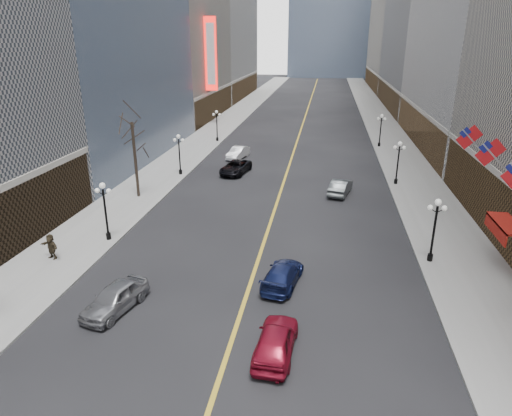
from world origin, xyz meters
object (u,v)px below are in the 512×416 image
(streetlamp_east_3, at_px, (381,127))
(streetlamp_east_1, at_px, (435,224))
(car_sb_far, at_px, (340,187))
(car_nb_far, at_px, (236,167))
(car_nb_mid, at_px, (238,153))
(streetlamp_west_1, at_px, (105,205))
(car_sb_near, at_px, (282,275))
(streetlamp_west_3, at_px, (217,122))
(streetlamp_east_2, at_px, (398,158))
(car_sb_mid, at_px, (276,340))
(streetlamp_west_2, at_px, (179,150))
(car_nb_near, at_px, (115,298))

(streetlamp_east_3, bearing_deg, streetlamp_east_1, -90.00)
(car_sb_far, bearing_deg, car_nb_far, -12.87)
(streetlamp_east_3, bearing_deg, car_nb_mid, -153.33)
(streetlamp_east_3, distance_m, streetlamp_west_1, 43.05)
(car_nb_mid, distance_m, car_sb_near, 32.40)
(streetlamp_west_1, distance_m, car_sb_near, 14.69)
(car_nb_mid, relative_size, car_sb_near, 0.95)
(streetlamp_west_1, xyz_separation_m, streetlamp_west_3, (0.00, 36.00, 0.00))
(car_nb_far, xyz_separation_m, car_sb_far, (11.71, -5.68, 0.02))
(car_sb_far, bearing_deg, streetlamp_west_1, 51.26)
(car_nb_mid, bearing_deg, streetlamp_east_2, -12.57)
(car_sb_far, bearing_deg, streetlamp_east_2, -132.52)
(streetlamp_east_2, height_order, streetlamp_west_1, same)
(car_sb_mid, relative_size, car_sb_far, 0.99)
(streetlamp_west_2, bearing_deg, streetlamp_west_1, -90.00)
(streetlamp_west_1, bearing_deg, car_sb_mid, -38.66)
(car_nb_near, bearing_deg, car_sb_mid, -0.44)
(streetlamp_east_3, height_order, car_nb_mid, streetlamp_east_3)
(car_sb_mid, bearing_deg, car_sb_near, -83.76)
(streetlamp_east_3, relative_size, car_nb_near, 0.98)
(streetlamp_east_2, xyz_separation_m, car_sb_far, (-5.87, -4.03, -2.14))
(streetlamp_west_2, bearing_deg, car_sb_mid, -64.24)
(streetlamp_east_1, bearing_deg, car_sb_far, 112.79)
(streetlamp_east_2, xyz_separation_m, car_nb_far, (-17.58, 1.65, -2.16))
(streetlamp_west_1, height_order, car_sb_far, streetlamp_west_1)
(car_sb_near, bearing_deg, car_sb_far, -92.58)
(streetlamp_west_2, bearing_deg, car_sb_far, -12.80)
(streetlamp_east_2, xyz_separation_m, car_nb_mid, (-18.64, 8.64, -2.16))
(car_nb_near, height_order, car_nb_mid, car_nb_near)
(streetlamp_west_1, relative_size, car_nb_near, 0.98)
(streetlamp_east_2, relative_size, car_sb_mid, 0.98)
(streetlamp_east_1, xyz_separation_m, car_sb_mid, (-9.45, -11.32, -2.12))
(car_nb_near, xyz_separation_m, car_sb_near, (9.11, 4.34, -0.09))
(car_nb_near, height_order, car_sb_far, car_nb_near)
(streetlamp_west_3, relative_size, car_sb_mid, 0.98)
(car_sb_mid, bearing_deg, car_nb_near, -11.19)
(streetlamp_west_1, relative_size, car_sb_mid, 0.98)
(car_nb_near, bearing_deg, streetlamp_east_3, 81.22)
(streetlamp_west_1, xyz_separation_m, car_nb_mid, (4.96, 26.64, -2.16))
(car_sb_near, distance_m, car_sb_far, 18.92)
(streetlamp_west_3, xyz_separation_m, car_nb_near, (4.69, -44.87, -2.12))
(car_sb_mid, bearing_deg, car_sb_far, -94.75)
(streetlamp_east_2, distance_m, car_sb_mid, 30.88)
(streetlamp_east_2, bearing_deg, car_sb_mid, -107.87)
(car_sb_near, xyz_separation_m, car_sb_far, (3.93, 18.51, 0.07))
(streetlamp_east_3, relative_size, car_sb_mid, 0.98)
(car_nb_near, distance_m, car_nb_mid, 35.51)
(car_nb_mid, height_order, car_sb_near, car_nb_mid)
(streetlamp_west_2, relative_size, car_sb_near, 0.95)
(car_nb_near, relative_size, car_nb_mid, 1.01)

